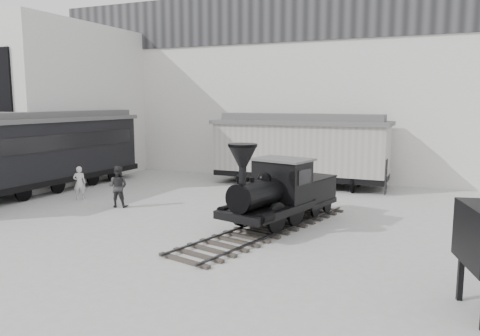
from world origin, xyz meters
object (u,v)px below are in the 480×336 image
at_px(locomotive, 277,196).
at_px(visitor_b, 118,186).
at_px(passenger_coach, 32,152).
at_px(visitor_a, 80,183).
at_px(boxcar, 300,148).

bearing_deg(locomotive, visitor_b, -167.97).
bearing_deg(passenger_coach, visitor_b, -5.29).
height_order(passenger_coach, visitor_a, passenger_coach).
height_order(visitor_a, visitor_b, visitor_b).
bearing_deg(boxcar, visitor_a, -137.30).
relative_size(locomotive, visitor_a, 5.74).
xyz_separation_m(locomotive, visitor_a, (-10.13, 0.93, -0.37)).
relative_size(visitor_a, visitor_b, 0.87).
xyz_separation_m(visitor_a, visitor_b, (2.67, -0.58, 0.12)).
bearing_deg(locomotive, boxcar, 115.27).
distance_m(locomotive, boxcar, 8.85).
xyz_separation_m(boxcar, visitor_b, (-5.85, -8.30, -1.15)).
bearing_deg(visitor_a, visitor_b, 137.15).
xyz_separation_m(passenger_coach, visitor_a, (3.18, -0.24, -1.30)).
distance_m(boxcar, passenger_coach, 13.88).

